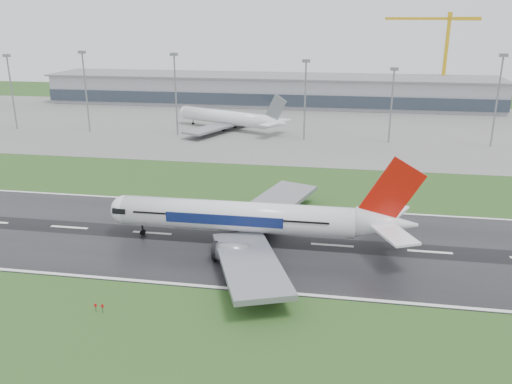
# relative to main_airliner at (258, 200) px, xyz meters

# --- Properties ---
(ground) EXTENTS (520.00, 520.00, 0.00)m
(ground) POSITION_rel_main_airliner_xyz_m (-24.25, 1.19, -9.74)
(ground) COLOR #23481A
(ground) RESTS_ON ground
(runway) EXTENTS (400.00, 45.00, 0.10)m
(runway) POSITION_rel_main_airliner_xyz_m (-24.25, 1.19, -9.69)
(runway) COLOR black
(runway) RESTS_ON ground
(apron) EXTENTS (400.00, 130.00, 0.08)m
(apron) POSITION_rel_main_airliner_xyz_m (-24.25, 126.19, -9.70)
(apron) COLOR slate
(apron) RESTS_ON ground
(terminal) EXTENTS (240.00, 36.00, 15.00)m
(terminal) POSITION_rel_main_airliner_xyz_m (-24.25, 186.19, -2.24)
(terminal) COLOR gray
(terminal) RESTS_ON ground
(main_airliner) EXTENTS (65.54, 62.44, 19.29)m
(main_airliner) POSITION_rel_main_airliner_xyz_m (0.00, 0.00, 0.00)
(main_airliner) COLOR white
(main_airliner) RESTS_ON runway
(parked_airliner) EXTENTS (71.94, 69.99, 16.33)m
(parked_airliner) POSITION_rel_main_airliner_xyz_m (-31.76, 115.03, -1.50)
(parked_airliner) COLOR white
(parked_airliner) RESTS_ON apron
(tower_crane) EXTENTS (48.57, 11.56, 47.96)m
(tower_crane) POSITION_rel_main_airliner_xyz_m (69.05, 201.19, 14.24)
(tower_crane) COLOR gold
(tower_crane) RESTS_ON ground
(runway_sign) EXTENTS (2.31, 0.48, 1.04)m
(runway_sign) POSITION_rel_main_airliner_xyz_m (6.83, -23.85, -9.22)
(runway_sign) COLOR black
(runway_sign) RESTS_ON ground
(floodmast_0) EXTENTS (0.64, 0.64, 30.20)m
(floodmast_0) POSITION_rel_main_airliner_xyz_m (-122.09, 101.19, 5.36)
(floodmast_0) COLOR gray
(floodmast_0) RESTS_ON ground
(floodmast_1) EXTENTS (0.64, 0.64, 31.89)m
(floodmast_1) POSITION_rel_main_airliner_xyz_m (-88.52, 101.19, 6.20)
(floodmast_1) COLOR gray
(floodmast_1) RESTS_ON ground
(floodmast_2) EXTENTS (0.64, 0.64, 31.49)m
(floodmast_2) POSITION_rel_main_airliner_xyz_m (-50.04, 101.19, 6.00)
(floodmast_2) COLOR gray
(floodmast_2) RESTS_ON ground
(floodmast_3) EXTENTS (0.64, 0.64, 29.65)m
(floodmast_3) POSITION_rel_main_airliner_xyz_m (1.71, 101.19, 5.08)
(floodmast_3) COLOR gray
(floodmast_3) RESTS_ON ground
(floodmast_4) EXTENTS (0.64, 0.64, 27.17)m
(floodmast_4) POSITION_rel_main_airliner_xyz_m (34.25, 101.19, 3.84)
(floodmast_4) COLOR gray
(floodmast_4) RESTS_ON ground
(floodmast_5) EXTENTS (0.64, 0.64, 32.52)m
(floodmast_5) POSITION_rel_main_airliner_xyz_m (71.44, 101.19, 6.51)
(floodmast_5) COLOR gray
(floodmast_5) RESTS_ON ground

